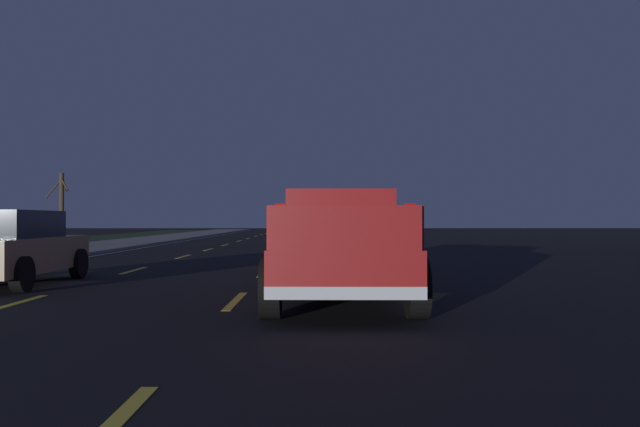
# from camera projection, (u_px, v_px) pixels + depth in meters

# --- Properties ---
(ground) EXTENTS (144.00, 144.00, 0.00)m
(ground) POSITION_uv_depth(u_px,v_px,m) (244.00, 251.00, 27.84)
(ground) COLOR black
(sidewalk_shoulder) EXTENTS (108.00, 4.00, 0.12)m
(sidewalk_shoulder) POSITION_uv_depth(u_px,v_px,m) (70.00, 250.00, 27.80)
(sidewalk_shoulder) COLOR gray
(sidewalk_shoulder) RESTS_ON ground
(lane_markings) EXTENTS (108.41, 7.04, 0.01)m
(lane_markings) POSITION_uv_depth(u_px,v_px,m) (188.00, 248.00, 31.10)
(lane_markings) COLOR yellow
(lane_markings) RESTS_ON ground
(pickup_truck) EXTENTS (5.46, 2.34, 1.87)m
(pickup_truck) POSITION_uv_depth(u_px,v_px,m) (341.00, 246.00, 11.00)
(pickup_truck) COLOR maroon
(pickup_truck) RESTS_ON ground
(sedan_red) EXTENTS (4.44, 2.08, 1.54)m
(sedan_red) POSITION_uv_depth(u_px,v_px,m) (323.00, 241.00, 17.45)
(sedan_red) COLOR maroon
(sedan_red) RESTS_ON ground
(sedan_tan) EXTENTS (4.43, 2.07, 1.54)m
(sedan_tan) POSITION_uv_depth(u_px,v_px,m) (8.00, 247.00, 13.39)
(sedan_tan) COLOR #9E845B
(sedan_tan) RESTS_ON ground
(bare_tree_far) EXTENTS (2.00, 1.57, 4.18)m
(bare_tree_far) POSITION_uv_depth(u_px,v_px,m) (61.00, 205.00, 39.69)
(bare_tree_far) COLOR #423323
(bare_tree_far) RESTS_ON ground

